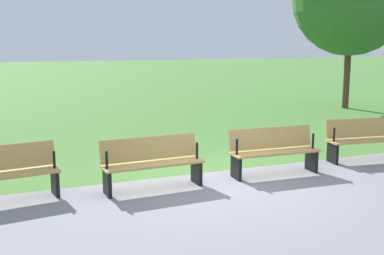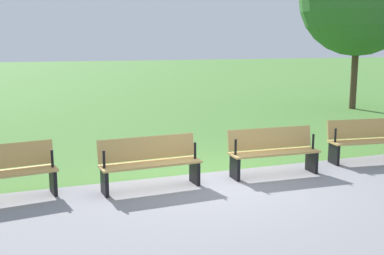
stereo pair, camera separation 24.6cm
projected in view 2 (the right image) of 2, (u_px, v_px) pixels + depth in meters
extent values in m
plane|color=#477A33|center=(216.00, 182.00, 8.55)|extent=(120.00, 120.00, 0.00)
cube|color=gray|center=(288.00, 231.00, 6.33)|extent=(41.07, 6.12, 0.01)
cube|color=tan|center=(369.00, 141.00, 9.94)|extent=(1.79, 0.67, 0.04)
cube|color=tan|center=(365.00, 128.00, 10.09)|extent=(1.75, 0.33, 0.40)
cube|color=black|center=(334.00, 154.00, 9.80)|extent=(0.11, 0.38, 0.43)
cylinder|color=black|center=(335.00, 136.00, 9.71)|extent=(0.05, 0.05, 0.30)
cube|color=tan|center=(275.00, 153.00, 8.91)|extent=(1.77, 0.52, 0.04)
cube|color=tan|center=(270.00, 138.00, 9.06)|extent=(1.75, 0.18, 0.40)
cube|color=black|center=(312.00, 161.00, 9.20)|extent=(0.08, 0.38, 0.43)
cylinder|color=black|center=(313.00, 142.00, 9.11)|extent=(0.05, 0.05, 0.30)
cube|color=black|center=(235.00, 168.00, 8.70)|extent=(0.08, 0.38, 0.43)
cylinder|color=black|center=(236.00, 147.00, 8.62)|extent=(0.05, 0.05, 0.30)
cube|color=tan|center=(151.00, 164.00, 8.07)|extent=(1.77, 0.52, 0.04)
cube|color=tan|center=(147.00, 148.00, 8.21)|extent=(1.75, 0.18, 0.40)
cube|color=black|center=(195.00, 172.00, 8.43)|extent=(0.08, 0.38, 0.43)
cylinder|color=black|center=(195.00, 151.00, 8.34)|extent=(0.05, 0.05, 0.30)
cube|color=black|center=(105.00, 182.00, 7.80)|extent=(0.08, 0.38, 0.43)
cylinder|color=black|center=(104.00, 160.00, 7.71)|extent=(0.05, 0.05, 0.30)
cube|color=tan|center=(0.00, 174.00, 7.44)|extent=(1.79, 0.67, 0.04)
cube|color=black|center=(53.00, 181.00, 7.85)|extent=(0.11, 0.38, 0.43)
cylinder|color=black|center=(52.00, 159.00, 7.77)|extent=(0.05, 0.05, 0.30)
cylinder|color=#4C3828|center=(354.00, 73.00, 17.93)|extent=(0.25, 0.25, 2.77)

